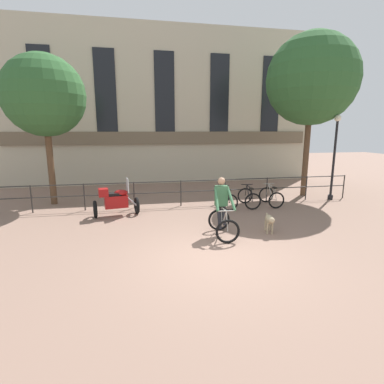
# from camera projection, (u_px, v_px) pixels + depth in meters

# --- Properties ---
(ground_plane) EXTENTS (60.00, 60.00, 0.00)m
(ground_plane) POSITION_uv_depth(u_px,v_px,m) (215.00, 258.00, 7.29)
(ground_plane) COLOR #846656
(canal_railing) EXTENTS (15.05, 0.05, 1.05)m
(canal_railing) POSITION_uv_depth(u_px,v_px,m) (181.00, 189.00, 12.14)
(canal_railing) COLOR #2D2B28
(canal_railing) RESTS_ON ground_plane
(building_facade) EXTENTS (18.00, 0.72, 8.70)m
(building_facade) POSITION_uv_depth(u_px,v_px,m) (164.00, 107.00, 16.96)
(building_facade) COLOR #BCB299
(building_facade) RESTS_ON ground_plane
(cyclist_with_bike) EXTENTS (0.76, 1.21, 1.70)m
(cyclist_with_bike) POSITION_uv_depth(u_px,v_px,m) (222.00, 210.00, 8.72)
(cyclist_with_bike) COLOR black
(cyclist_with_bike) RESTS_ON ground_plane
(dog) EXTENTS (0.34, 0.85, 0.57)m
(dog) POSITION_uv_depth(u_px,v_px,m) (270.00, 220.00, 8.97)
(dog) COLOR tan
(dog) RESTS_ON ground_plane
(parked_motorcycle) EXTENTS (1.67, 0.88, 1.35)m
(parked_motorcycle) POSITION_uv_depth(u_px,v_px,m) (116.00, 201.00, 10.73)
(parked_motorcycle) COLOR black
(parked_motorcycle) RESTS_ON ground_plane
(parked_bicycle_near_lamp) EXTENTS (0.68, 1.12, 0.86)m
(parked_bicycle_near_lamp) POSITION_uv_depth(u_px,v_px,m) (226.00, 199.00, 11.91)
(parked_bicycle_near_lamp) COLOR black
(parked_bicycle_near_lamp) RESTS_ON ground_plane
(parked_bicycle_mid_left) EXTENTS (0.75, 1.16, 0.86)m
(parked_bicycle_mid_left) POSITION_uv_depth(u_px,v_px,m) (249.00, 198.00, 12.09)
(parked_bicycle_mid_left) COLOR black
(parked_bicycle_mid_left) RESTS_ON ground_plane
(parked_bicycle_mid_right) EXTENTS (0.72, 1.15, 0.86)m
(parked_bicycle_mid_right) POSITION_uv_depth(u_px,v_px,m) (271.00, 197.00, 12.28)
(parked_bicycle_mid_right) COLOR black
(parked_bicycle_mid_right) RESTS_ON ground_plane
(street_lamp) EXTENTS (0.28, 0.28, 3.68)m
(street_lamp) POSITION_uv_depth(u_px,v_px,m) (335.00, 153.00, 12.98)
(street_lamp) COLOR black
(street_lamp) RESTS_ON ground_plane
(tree_canalside_left) EXTENTS (3.18, 3.18, 5.96)m
(tree_canalside_left) POSITION_uv_depth(u_px,v_px,m) (44.00, 96.00, 11.71)
(tree_canalside_left) COLOR brown
(tree_canalside_left) RESTS_ON ground_plane
(tree_canalside_right) EXTENTS (3.98, 3.98, 7.22)m
(tree_canalside_right) POSITION_uv_depth(u_px,v_px,m) (312.00, 80.00, 13.19)
(tree_canalside_right) COLOR brown
(tree_canalside_right) RESTS_ON ground_plane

